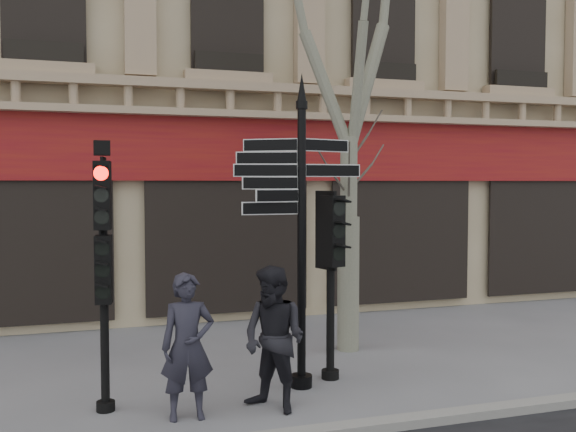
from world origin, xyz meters
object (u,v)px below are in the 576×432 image
Objects in this scene: traffic_signal_secondary at (331,251)px; pedestrian_b at (274,339)px; traffic_signal_main at (103,242)px; fingerpost at (302,178)px; pedestrian_a at (188,346)px.

traffic_signal_secondary is 1.84m from pedestrian_b.
traffic_signal_main is 1.85× the size of pedestrian_b.
fingerpost is 2.46× the size of pedestrian_a.
fingerpost is 1.23m from traffic_signal_secondary.
traffic_signal_secondary is at bearing 94.09° from pedestrian_b.
traffic_signal_secondary is 1.51× the size of pedestrian_a.
fingerpost is at bearing -172.36° from traffic_signal_secondary.
pedestrian_a is (-2.26, -0.97, -1.00)m from traffic_signal_secondary.
traffic_signal_main reaches higher than pedestrian_b.
traffic_signal_main is at bearing 151.29° from pedestrian_a.
traffic_signal_main is (-2.69, -0.15, -0.81)m from fingerpost.
fingerpost reaches higher than traffic_signal_secondary.
pedestrian_a is at bearing -173.36° from traffic_signal_secondary.
traffic_signal_secondary is at bearing 14.82° from traffic_signal_main.
traffic_signal_main is 1.90× the size of pedestrian_a.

